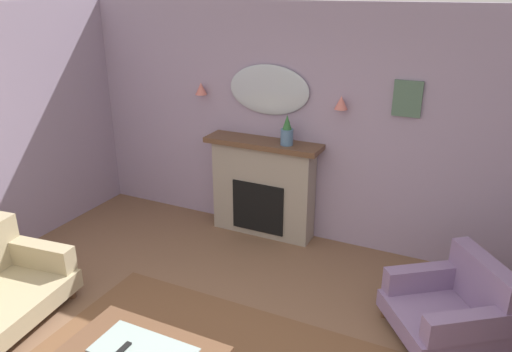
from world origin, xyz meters
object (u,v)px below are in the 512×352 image
at_px(framed_picture, 407,99).
at_px(armchair_beside_couch, 453,305).
at_px(fireplace, 263,189).
at_px(mantel_vase_right, 287,132).
at_px(wall_mirror, 269,90).
at_px(tv_remote, 122,350).
at_px(wall_sconce_left, 201,89).
at_px(wall_sconce_right, 341,103).

bearing_deg(framed_picture, armchair_beside_couch, -57.98).
height_order(fireplace, mantel_vase_right, mantel_vase_right).
bearing_deg(fireplace, wall_mirror, 90.00).
distance_m(mantel_vase_right, tv_remote, 2.87).
distance_m(wall_mirror, framed_picture, 1.50).
height_order(wall_sconce_left, wall_sconce_right, same).
bearing_deg(mantel_vase_right, wall_sconce_left, 174.04).
height_order(framed_picture, tv_remote, framed_picture).
bearing_deg(wall_mirror, wall_sconce_right, -3.37).
xyz_separation_m(mantel_vase_right, tv_remote, (-0.09, -2.74, -0.85)).
distance_m(mantel_vase_right, wall_sconce_right, 0.67).
bearing_deg(armchair_beside_couch, fireplace, 155.53).
xyz_separation_m(wall_sconce_right, framed_picture, (0.65, 0.06, 0.09)).
relative_size(fireplace, mantel_vase_right, 4.02).
height_order(mantel_vase_right, wall_sconce_left, wall_sconce_left).
xyz_separation_m(mantel_vase_right, armchair_beside_couch, (1.93, -0.99, -1.00)).
bearing_deg(mantel_vase_right, wall_mirror, 150.46).
bearing_deg(tv_remote, fireplace, 94.42).
xyz_separation_m(wall_sconce_left, framed_picture, (2.35, 0.06, 0.09)).
relative_size(framed_picture, tv_remote, 2.25).
bearing_deg(wall_sconce_left, tv_remote, -69.57).
relative_size(wall_mirror, framed_picture, 2.67).
xyz_separation_m(wall_mirror, tv_remote, (0.21, -2.91, -1.26)).
bearing_deg(wall_sconce_right, tv_remote, -102.56).
height_order(fireplace, wall_sconce_left, wall_sconce_left).
bearing_deg(mantel_vase_right, tv_remote, -91.81).
distance_m(mantel_vase_right, wall_sconce_left, 1.21).
bearing_deg(framed_picture, fireplace, -174.23).
height_order(wall_mirror, framed_picture, wall_mirror).
distance_m(fireplace, wall_sconce_left, 1.38).
xyz_separation_m(fireplace, wall_sconce_left, (-0.85, 0.09, 1.09)).
height_order(mantel_vase_right, wall_mirror, wall_mirror).
relative_size(wall_sconce_right, framed_picture, 0.39).
bearing_deg(wall_sconce_right, framed_picture, 5.27).
relative_size(wall_mirror, armchair_beside_couch, 0.85).
relative_size(fireplace, wall_mirror, 1.42).
bearing_deg(wall_sconce_right, mantel_vase_right, -167.69).
height_order(wall_mirror, armchair_beside_couch, wall_mirror).
bearing_deg(fireplace, wall_sconce_left, 173.84).
bearing_deg(tv_remote, framed_picture, 66.19).
distance_m(fireplace, tv_remote, 2.77).
distance_m(wall_mirror, tv_remote, 3.17).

